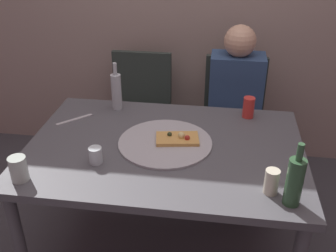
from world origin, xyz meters
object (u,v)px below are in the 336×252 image
object	(u,v)px
wine_bottle	(295,181)
beer_bottle	(116,91)
dining_table	(165,158)
chair_right	(233,113)
tumbler_near	(96,155)
tumbler_far	(272,182)
wine_glass	(19,169)
soda_can	(249,107)
guest_in_sweater	(235,106)
pizza_tray	(165,143)
table_knife	(74,120)
pizza_slice_last	(178,138)
chair_left	(140,107)

from	to	relation	value
wine_bottle	beer_bottle	world-z (taller)	beer_bottle
dining_table	chair_right	world-z (taller)	chair_right
tumbler_near	tumbler_far	xyz separation A→B (m)	(0.81, -0.12, 0.02)
wine_bottle	wine_glass	size ratio (longest dim) A/B	2.46
dining_table	soda_can	xyz separation A→B (m)	(0.43, 0.39, 0.14)
dining_table	wine_glass	xyz separation A→B (m)	(-0.60, -0.38, 0.14)
wine_bottle	beer_bottle	size ratio (longest dim) A/B	0.99
dining_table	wine_glass	size ratio (longest dim) A/B	12.12
tumbler_far	guest_in_sweater	xyz separation A→B (m)	(-0.14, 1.05, -0.16)
pizza_tray	wine_glass	size ratio (longest dim) A/B	4.17
wine_glass	table_knife	distance (m)	0.59
pizza_tray	pizza_slice_last	size ratio (longest dim) A/B	2.05
chair_left	chair_right	size ratio (longest dim) A/B	1.00
pizza_slice_last	wine_bottle	size ratio (longest dim) A/B	0.83
chair_left	soda_can	bearing A→B (deg)	146.41
dining_table	guest_in_sweater	size ratio (longest dim) A/B	1.21
chair_left	pizza_tray	bearing A→B (deg)	110.45
soda_can	guest_in_sweater	size ratio (longest dim) A/B	0.10
pizza_tray	wine_glass	xyz separation A→B (m)	(-0.60, -0.40, 0.05)
wine_glass	chair_right	bearing A→B (deg)	52.70
pizza_tray	chair_left	distance (m)	0.96
pizza_tray	table_knife	size ratio (longest dim) A/B	2.22
pizza_slice_last	guest_in_sweater	xyz separation A→B (m)	(0.31, 0.70, -0.13)
soda_can	chair_right	bearing A→B (deg)	97.23
beer_bottle	pizza_slice_last	bearing A→B (deg)	-39.83
pizza_slice_last	tumbler_far	xyz separation A→B (m)	(0.44, -0.36, 0.03)
dining_table	chair_left	distance (m)	0.96
pizza_slice_last	wine_glass	xyz separation A→B (m)	(-0.66, -0.42, 0.03)
dining_table	pizza_tray	bearing A→B (deg)	88.73
pizza_tray	soda_can	distance (m)	0.57
dining_table	tumbler_far	size ratio (longest dim) A/B	12.43
dining_table	table_knife	world-z (taller)	table_knife
pizza_tray	tumbler_far	world-z (taller)	tumbler_far
chair_left	guest_in_sweater	xyz separation A→B (m)	(0.69, -0.15, 0.13)
tumbler_near	guest_in_sweater	size ratio (longest dim) A/B	0.07
wine_bottle	wine_glass	bearing A→B (deg)	-179.68
wine_glass	soda_can	world-z (taller)	soda_can
dining_table	pizza_tray	distance (m)	0.09
wine_glass	chair_right	xyz separation A→B (m)	(0.97, 1.27, -0.29)
pizza_tray	tumbler_near	xyz separation A→B (m)	(-0.30, -0.22, 0.03)
beer_bottle	table_knife	size ratio (longest dim) A/B	1.32
chair_right	pizza_slice_last	bearing A→B (deg)	70.11
table_knife	chair_left	xyz separation A→B (m)	(0.23, 0.69, -0.24)
tumbler_far	soda_can	distance (m)	0.71
pizza_slice_last	chair_left	distance (m)	0.97
pizza_slice_last	guest_in_sweater	distance (m)	0.77
wine_glass	table_knife	size ratio (longest dim) A/B	0.53
dining_table	chair_left	world-z (taller)	chair_left
pizza_tray	wine_bottle	xyz separation A→B (m)	(0.58, -0.39, 0.11)
guest_in_sweater	pizza_tray	bearing A→B (deg)	62.83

